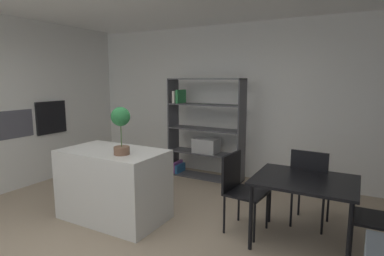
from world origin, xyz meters
name	(u,v)px	position (x,y,z in m)	size (l,w,h in m)	color
ground_plane	(132,237)	(0.00, 0.00, 0.00)	(9.44, 9.44, 0.00)	tan
back_partition	(227,101)	(0.00, 2.84, 1.40)	(6.86, 0.06, 2.81)	white
built_in_oven	(51,117)	(-2.69, 1.05, 1.13)	(0.06, 0.59, 0.58)	black
kitchen_island	(114,184)	(-0.54, 0.31, 0.46)	(1.35, 0.79, 0.92)	silver
potted_plant_on_island	(121,124)	(-0.28, 0.20, 1.28)	(0.23, 0.23, 0.58)	brown
open_bookshelf	(203,133)	(-0.30, 2.42, 0.83)	(1.41, 0.38, 1.83)	#4C4C51
dining_table	(305,186)	(1.75, 0.80, 0.68)	(1.06, 0.87, 0.75)	black
dining_chair_far	(310,182)	(1.75, 1.25, 0.58)	(0.45, 0.48, 0.99)	black
dining_chair_island_side	(239,184)	(1.01, 0.81, 0.56)	(0.48, 0.49, 0.94)	black
dining_chair_window_side	(384,212)	(2.50, 0.80, 0.54)	(0.42, 0.47, 0.90)	black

